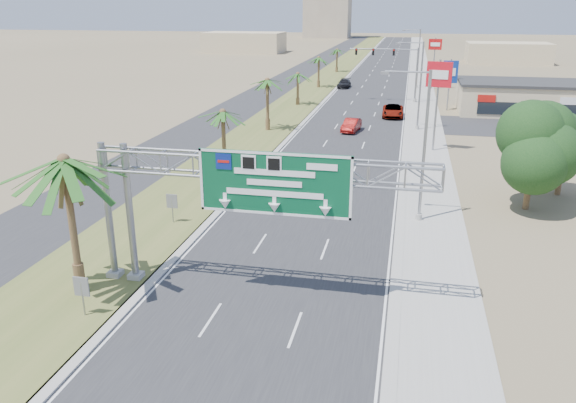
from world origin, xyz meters
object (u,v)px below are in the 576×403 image
at_px(signal_mast, 403,69).
at_px(car_far, 344,84).
at_px(store_building, 528,99).
at_px(car_left_lane, 260,180).
at_px(pole_sign_red_near, 439,80).
at_px(pole_sign_red_far, 435,49).
at_px(car_mid_lane, 351,125).
at_px(sign_gantry, 244,178).
at_px(car_right_lane, 393,111).
at_px(pole_sign_blue, 450,74).
at_px(palm_near, 64,161).

relative_size(signal_mast, car_far, 2.04).
distance_m(signal_mast, store_building, 18.08).
distance_m(car_left_lane, pole_sign_red_near, 21.71).
distance_m(pole_sign_red_near, pole_sign_red_far, 45.62).
bearing_deg(signal_mast, car_mid_lane, -102.87).
height_order(sign_gantry, car_right_lane, sign_gantry).
bearing_deg(car_far, pole_sign_blue, -49.32).
bearing_deg(car_right_lane, palm_near, -106.47).
bearing_deg(sign_gantry, store_building, 67.64).
distance_m(car_left_lane, pole_sign_red_far, 63.26).
distance_m(signal_mast, pole_sign_red_near, 30.25).
bearing_deg(pole_sign_red_near, palm_near, -118.13).
xyz_separation_m(car_mid_lane, pole_sign_red_far, (10.07, 38.11, 6.10)).
bearing_deg(car_mid_lane, car_far, 104.99).
xyz_separation_m(store_building, car_mid_lane, (-21.95, -16.45, -1.27)).
distance_m(store_building, pole_sign_blue, 10.83).
height_order(car_left_lane, pole_sign_red_near, pole_sign_red_near).
height_order(sign_gantry, pole_sign_red_near, pole_sign_red_near).
relative_size(palm_near, pole_sign_red_near, 0.93).
bearing_deg(pole_sign_blue, car_mid_lane, -124.63).
bearing_deg(palm_near, car_right_lane, 75.24).
xyz_separation_m(car_right_lane, pole_sign_red_near, (4.60, -17.57, 6.23)).
xyz_separation_m(sign_gantry, car_mid_lane, (1.11, 39.62, -5.32)).
distance_m(sign_gantry, signal_mast, 62.37).
xyz_separation_m(palm_near, pole_sign_blue, (20.81, 58.28, -1.92)).
bearing_deg(pole_sign_blue, store_building, -1.54).
xyz_separation_m(car_far, pole_sign_red_far, (15.18, 1.62, 6.10)).
bearing_deg(pole_sign_red_far, store_building, -61.25).
height_order(car_left_lane, pole_sign_blue, pole_sign_blue).
height_order(car_right_lane, pole_sign_blue, pole_sign_blue).
height_order(car_left_lane, pole_sign_red_far, pole_sign_red_far).
height_order(store_building, pole_sign_red_far, pole_sign_red_far).
relative_size(sign_gantry, palm_near, 2.01).
bearing_deg(store_building, car_right_lane, -160.05).
bearing_deg(signal_mast, sign_gantry, -95.74).
distance_m(sign_gantry, pole_sign_blue, 57.77).
xyz_separation_m(palm_near, pole_sign_red_near, (18.20, 34.04, 0.09)).
height_order(car_mid_lane, car_right_lane, car_right_lane).
bearing_deg(car_far, sign_gantry, -86.47).
xyz_separation_m(store_building, pole_sign_blue, (-10.39, 0.28, 3.02)).
height_order(signal_mast, car_mid_lane, signal_mast).
xyz_separation_m(palm_near, car_right_lane, (13.60, 51.61, -6.14)).
xyz_separation_m(car_left_lane, pole_sign_red_near, (13.77, 15.58, 6.25)).
distance_m(sign_gantry, pole_sign_red_near, 33.67).
bearing_deg(car_far, pole_sign_red_far, 6.62).
height_order(car_far, pole_sign_red_near, pole_sign_red_near).
distance_m(car_right_lane, pole_sign_red_near, 19.20).
bearing_deg(car_left_lane, car_mid_lane, 82.40).
height_order(sign_gantry, palm_near, palm_near).
xyz_separation_m(store_building, pole_sign_red_far, (-11.88, 21.65, 4.83)).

